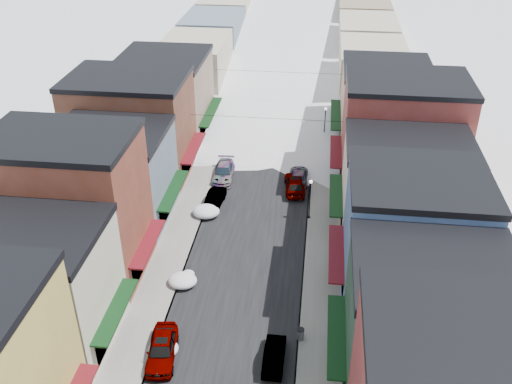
% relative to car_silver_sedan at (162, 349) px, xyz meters
% --- Properties ---
extents(road, '(10.00, 160.00, 0.01)m').
position_rel_car_silver_sedan_xyz_m(road, '(4.30, 48.35, -0.81)').
color(road, black).
rests_on(road, ground).
extents(sidewalk_left, '(3.20, 160.00, 0.15)m').
position_rel_car_silver_sedan_xyz_m(sidewalk_left, '(-2.30, 48.35, -0.74)').
color(sidewalk_left, gray).
rests_on(sidewalk_left, ground).
extents(sidewalk_right, '(3.20, 160.00, 0.15)m').
position_rel_car_silver_sedan_xyz_m(sidewalk_right, '(10.90, 48.35, -0.74)').
color(sidewalk_right, gray).
rests_on(sidewalk_right, ground).
extents(curb_left, '(0.10, 160.00, 0.15)m').
position_rel_car_silver_sedan_xyz_m(curb_left, '(-0.75, 48.35, -0.74)').
color(curb_left, slate).
rests_on(curb_left, ground).
extents(curb_right, '(0.10, 160.00, 0.15)m').
position_rel_car_silver_sedan_xyz_m(curb_right, '(9.35, 48.35, -0.74)').
color(curb_right, slate).
rests_on(curb_right, ground).
extents(bldg_l_cream, '(11.30, 8.20, 9.50)m').
position_rel_car_silver_sedan_xyz_m(bldg_l_cream, '(-8.89, 0.85, 3.94)').
color(bldg_l_cream, beige).
rests_on(bldg_l_cream, ground).
extents(bldg_l_brick_near, '(12.30, 8.20, 12.50)m').
position_rel_car_silver_sedan_xyz_m(bldg_l_brick_near, '(-9.39, 8.85, 5.44)').
color(bldg_l_brick_near, brown).
rests_on(bldg_l_brick_near, ground).
extents(bldg_l_grayblue, '(11.30, 9.20, 9.00)m').
position_rel_car_silver_sedan_xyz_m(bldg_l_grayblue, '(-8.89, 17.35, 3.69)').
color(bldg_l_grayblue, slate).
rests_on(bldg_l_grayblue, ground).
extents(bldg_l_brick_far, '(13.30, 9.20, 11.00)m').
position_rel_car_silver_sedan_xyz_m(bldg_l_brick_far, '(-9.89, 26.35, 4.69)').
color(bldg_l_brick_far, brown).
rests_on(bldg_l_brick_far, ground).
extents(bldg_l_tan, '(11.30, 11.20, 10.00)m').
position_rel_car_silver_sedan_xyz_m(bldg_l_tan, '(-8.89, 36.35, 4.19)').
color(bldg_l_tan, '#8D705C').
rests_on(bldg_l_tan, ground).
extents(bldg_r_green, '(11.30, 9.20, 9.50)m').
position_rel_car_silver_sedan_xyz_m(bldg_r_green, '(17.49, 0.35, 3.94)').
color(bldg_r_green, '#1B392A').
rests_on(bldg_r_green, ground).
extents(bldg_r_blue, '(11.30, 9.20, 10.50)m').
position_rel_car_silver_sedan_xyz_m(bldg_r_blue, '(17.49, 9.35, 4.44)').
color(bldg_r_blue, '#405D91').
rests_on(bldg_r_blue, ground).
extents(bldg_r_cream, '(12.30, 9.20, 9.00)m').
position_rel_car_silver_sedan_xyz_m(bldg_r_cream, '(17.99, 18.35, 3.69)').
color(bldg_r_cream, beige).
rests_on(bldg_r_cream, ground).
extents(bldg_r_brick_far, '(13.30, 9.20, 11.50)m').
position_rel_car_silver_sedan_xyz_m(bldg_r_brick_far, '(18.49, 27.35, 4.94)').
color(bldg_r_brick_far, maroon).
rests_on(bldg_r_brick_far, ground).
extents(bldg_r_tan, '(11.30, 11.20, 9.50)m').
position_rel_car_silver_sedan_xyz_m(bldg_r_tan, '(17.49, 37.35, 3.94)').
color(bldg_r_tan, tan).
rests_on(bldg_r_tan, ground).
extents(distant_blocks, '(34.00, 55.00, 8.00)m').
position_rel_car_silver_sedan_xyz_m(distant_blocks, '(4.30, 71.35, 3.18)').
color(distant_blocks, gray).
rests_on(distant_blocks, ground).
extents(overhead_cables, '(16.40, 15.04, 0.04)m').
position_rel_car_silver_sedan_xyz_m(overhead_cables, '(4.30, 35.85, 5.38)').
color(overhead_cables, black).
rests_on(overhead_cables, ground).
extents(car_silver_sedan, '(2.49, 5.01, 1.64)m').
position_rel_car_silver_sedan_xyz_m(car_silver_sedan, '(0.00, 0.00, 0.00)').
color(car_silver_sedan, gray).
rests_on(car_silver_sedan, ground).
extents(car_dark_hatch, '(1.87, 4.35, 1.39)m').
position_rel_car_silver_sedan_xyz_m(car_dark_hatch, '(0.00, 20.19, -0.12)').
color(car_dark_hatch, black).
rests_on(car_dark_hatch, ground).
extents(car_silver_wagon, '(2.40, 5.34, 1.52)m').
position_rel_car_silver_sedan_xyz_m(car_silver_wagon, '(0.00, 25.80, -0.06)').
color(car_silver_wagon, gray).
rests_on(car_silver_wagon, ground).
extents(car_green_sedan, '(1.43, 4.04, 1.33)m').
position_rel_car_silver_sedan_xyz_m(car_green_sedan, '(7.80, 0.49, -0.16)').
color(car_green_sedan, black).
rests_on(car_green_sedan, ground).
extents(car_gray_suv, '(2.57, 5.17, 1.69)m').
position_rel_car_silver_sedan_xyz_m(car_gray_suv, '(7.80, 24.09, 0.03)').
color(car_gray_suv, '#9D9FA5').
rests_on(car_gray_suv, ground).
extents(car_black_sedan, '(2.06, 4.82, 1.38)m').
position_rel_car_silver_sedan_xyz_m(car_black_sedan, '(8.11, 26.06, -0.13)').
color(car_black_sedan, black).
rests_on(car_black_sedan, ground).
extents(car_lane_silver, '(1.78, 4.18, 1.41)m').
position_rel_car_silver_sedan_xyz_m(car_lane_silver, '(3.59, 44.91, -0.12)').
color(car_lane_silver, '#ADB0B6').
rests_on(car_lane_silver, ground).
extents(car_lane_white, '(3.37, 6.03, 1.59)m').
position_rel_car_silver_sedan_xyz_m(car_lane_white, '(6.20, 50.48, -0.02)').
color(car_lane_white, '#BCBCBE').
rests_on(car_lane_white, ground).
extents(trash_can, '(0.54, 0.54, 0.92)m').
position_rel_car_silver_sedan_xyz_m(trash_can, '(9.50, 2.77, -0.20)').
color(trash_can, slate).
rests_on(trash_can, sidewalk_right).
extents(streetlamp_near, '(0.34, 0.34, 4.15)m').
position_rel_car_silver_sedan_xyz_m(streetlamp_near, '(9.50, 18.88, 1.95)').
color(streetlamp_near, black).
rests_on(streetlamp_near, sidewalk_right).
extents(streetlamp_far, '(0.36, 0.36, 4.35)m').
position_rel_car_silver_sedan_xyz_m(streetlamp_far, '(10.64, 36.29, 2.07)').
color(streetlamp_far, black).
rests_on(streetlamp_far, sidewalk_right).
extents(snow_pile_near, '(2.14, 2.52, 0.90)m').
position_rel_car_silver_sedan_xyz_m(snow_pile_near, '(-0.00, 0.51, -0.39)').
color(snow_pile_near, white).
rests_on(snow_pile_near, ground).
extents(snow_pile_mid, '(2.38, 2.66, 1.01)m').
position_rel_car_silver_sedan_xyz_m(snow_pile_mid, '(-0.34, 7.87, -0.34)').
color(snow_pile_mid, white).
rests_on(snow_pile_mid, ground).
extents(snow_pile_far, '(2.64, 2.82, 1.12)m').
position_rel_car_silver_sedan_xyz_m(snow_pile_far, '(-0.43, 18.25, -0.29)').
color(snow_pile_far, white).
rests_on(snow_pile_far, ground).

